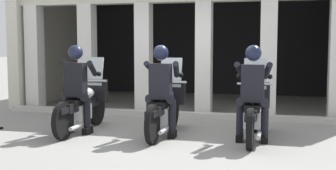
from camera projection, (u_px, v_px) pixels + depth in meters
The scene contains 9 objects.
ground_plane at pixel (197, 109), 10.83m from camera, with size 80.00×80.00×0.00m, color gray.
station_building at pixel (193, 32), 12.30m from camera, with size 8.20×4.99×3.14m.
kerb_strip at pixel (168, 114), 9.66m from camera, with size 7.70×0.24×0.12m, color #B7B5AD.
motorcycle_left at pixel (84, 104), 8.08m from camera, with size 0.62×2.04×1.35m.
police_officer_left at pixel (76, 81), 7.77m from camera, with size 0.63×0.61×1.58m.
motorcycle_center at pixel (165, 106), 7.77m from camera, with size 0.62×2.04×1.35m.
police_officer_center at pixel (161, 83), 7.46m from camera, with size 0.63×0.61×1.58m.
motorcycle_right at pixel (253, 109), 7.39m from camera, with size 0.62×2.04×1.35m.
police_officer_right at pixel (253, 85), 7.08m from camera, with size 0.63×0.61×1.58m.
Camera 1 is at (1.93, -7.58, 1.59)m, focal length 46.81 mm.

